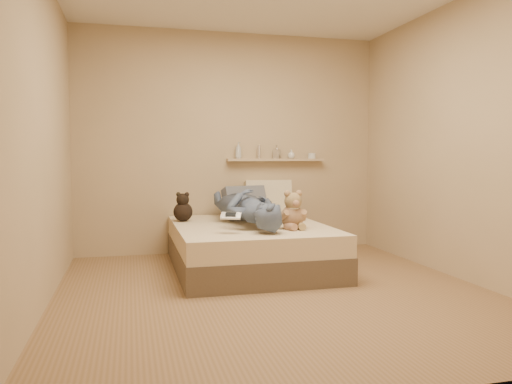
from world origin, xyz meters
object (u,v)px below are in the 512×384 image
object	(u,v)px
bed	(249,246)
pillow_grey	(245,202)
teddy_bear	(293,213)
wall_shelf	(276,160)
game_console	(231,216)
pillow_cream	(268,197)
person	(247,207)
dark_plush	(183,209)

from	to	relation	value
bed	pillow_grey	size ratio (longest dim) A/B	3.80
teddy_bear	wall_shelf	bearing A→B (deg)	80.54
game_console	wall_shelf	xyz separation A→B (m)	(0.85, 1.46, 0.49)
teddy_bear	pillow_grey	bearing A→B (deg)	101.12
game_console	pillow_cream	xyz separation A→B (m)	(0.73, 1.38, 0.04)
game_console	wall_shelf	size ratio (longest dim) A/B	0.16
teddy_bear	person	distance (m)	0.54
bed	pillow_grey	xyz separation A→B (m)	(0.12, 0.69, 0.40)
person	pillow_grey	bearing A→B (deg)	-104.86
bed	person	world-z (taller)	person
dark_plush	wall_shelf	world-z (taller)	wall_shelf
teddy_bear	pillow_grey	xyz separation A→B (m)	(-0.22, 1.09, 0.02)
pillow_grey	wall_shelf	distance (m)	0.68
bed	teddy_bear	distance (m)	0.65
bed	teddy_bear	size ratio (longest dim) A/B	5.10
pillow_cream	bed	bearing A→B (deg)	-117.52
bed	teddy_bear	world-z (taller)	teddy_bear
pillow_cream	pillow_grey	distance (m)	0.35
teddy_bear	person	xyz separation A→B (m)	(-0.36, 0.41, 0.03)
pillow_cream	pillow_grey	bearing A→B (deg)	-156.12
dark_plush	person	distance (m)	0.73
pillow_cream	dark_plush	bearing A→B (deg)	-158.14
dark_plush	person	bearing A→B (deg)	-33.76
dark_plush	pillow_grey	world-z (taller)	pillow_grey
game_console	pillow_cream	world-z (taller)	pillow_cream
teddy_bear	pillow_cream	bearing A→B (deg)	85.31
pillow_grey	person	size ratio (longest dim) A/B	0.33
bed	pillow_grey	distance (m)	0.80
game_console	wall_shelf	world-z (taller)	wall_shelf
dark_plush	pillow_cream	size ratio (longest dim) A/B	0.57
bed	pillow_grey	world-z (taller)	pillow_grey
bed	pillow_cream	world-z (taller)	pillow_cream
teddy_bear	person	bearing A→B (deg)	131.34
person	wall_shelf	distance (m)	1.17
pillow_cream	wall_shelf	size ratio (longest dim) A/B	0.46
teddy_bear	game_console	bearing A→B (deg)	-166.87
bed	wall_shelf	world-z (taller)	wall_shelf
game_console	pillow_cream	bearing A→B (deg)	62.05
pillow_grey	person	distance (m)	0.70
bed	dark_plush	xyz separation A→B (m)	(-0.63, 0.40, 0.36)
game_console	pillow_grey	xyz separation A→B (m)	(0.42, 1.24, 0.01)
dark_plush	pillow_grey	size ratio (longest dim) A/B	0.63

